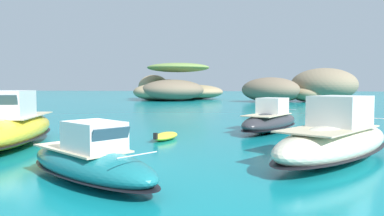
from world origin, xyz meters
name	(u,v)px	position (x,y,z in m)	size (l,w,h in m)	color
ground_plane	(86,171)	(0.00, 0.00, 0.00)	(400.00, 400.00, 0.00)	#0F7F89
islet_large	(174,87)	(-12.06, 68.93, 2.86)	(23.49, 27.67, 8.29)	#756651
islet_small	(303,88)	(15.68, 63.00, 2.75)	(26.54, 19.70, 6.74)	#756651
motorboat_yellow	(12,127)	(-6.59, 4.83, 0.99)	(5.83, 10.55, 2.97)	yellow
motorboat_teal	(90,161)	(0.80, -1.35, 0.69)	(6.93, 5.63, 2.06)	#19727A
motorboat_cream	(336,139)	(9.70, 3.59, 0.93)	(7.64, 9.45, 2.79)	beige
motorboat_charcoal	(270,120)	(7.35, 13.39, 0.79)	(5.44, 8.30, 2.37)	#2D2D33
dinghy_tender	(165,136)	(1.02, 8.35, 0.22)	(1.53, 2.87, 0.58)	yellow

